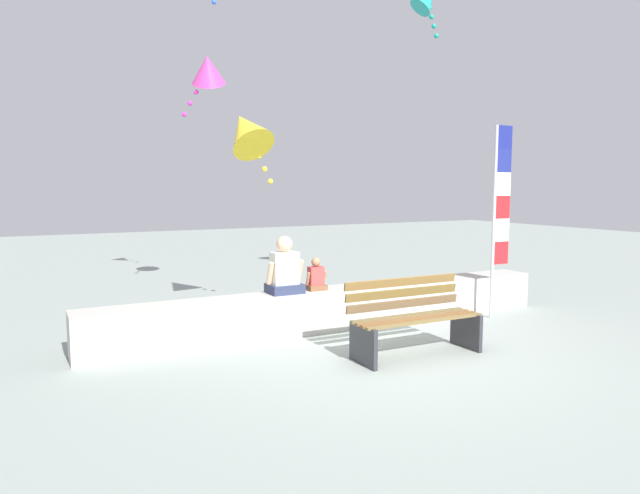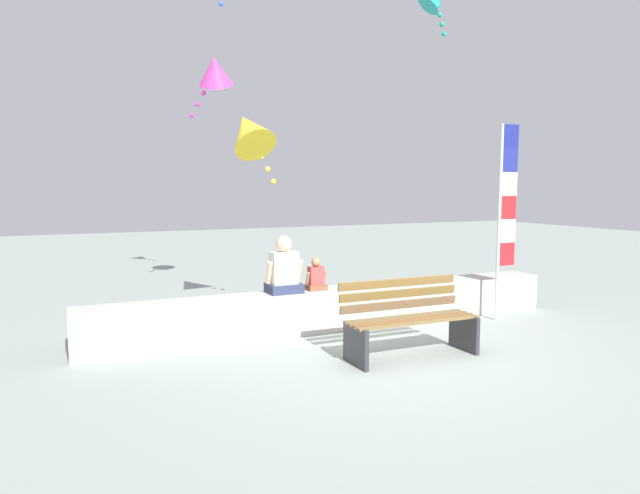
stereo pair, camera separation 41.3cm
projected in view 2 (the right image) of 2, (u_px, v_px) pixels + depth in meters
ground_plane at (384, 350)px, 6.78m from camera, size 40.00×40.00×0.00m
seawall_ledge at (338, 308)px, 7.86m from camera, size 6.96×0.53×0.56m
park_bench at (409, 321)px, 6.54m from camera, size 1.61×0.64×0.88m
person_adult at (284, 271)px, 7.50m from camera, size 0.50×0.37×0.77m
person_child at (316, 277)px, 7.71m from camera, size 0.30×0.22×0.45m
flag_banner at (505, 208)px, 8.20m from camera, size 0.34×0.05×2.88m
kite_magenta at (215, 71)px, 9.21m from camera, size 0.80×0.87×1.09m
kite_yellow at (249, 131)px, 8.02m from camera, size 0.82×0.96×1.19m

